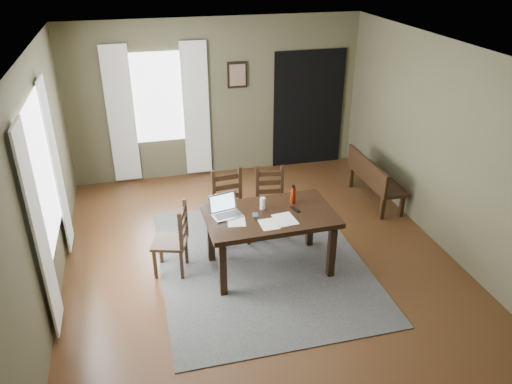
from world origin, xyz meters
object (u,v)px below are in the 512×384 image
object	(u,v)px
water_bottle	(293,195)
chair_back_right	(271,202)
dining_table	(270,220)
chair_back_left	(230,208)
laptop	(225,209)
bench	(373,176)
chair_end	(174,240)

from	to	relation	value
water_bottle	chair_back_right	bearing A→B (deg)	97.34
chair_back_right	dining_table	bearing A→B (deg)	-99.27
chair_back_left	laptop	xyz separation A→B (m)	(-0.20, -0.68, 0.37)
chair_back_left	bench	bearing A→B (deg)	7.10
chair_end	chair_back_left	bearing A→B (deg)	141.73
dining_table	laptop	size ratio (longest dim) A/B	3.96
dining_table	laptop	world-z (taller)	laptop
chair_back_left	laptop	world-z (taller)	laptop
chair_end	bench	world-z (taller)	chair_end
chair_back_left	bench	distance (m)	2.48
dining_table	bench	distance (m)	2.50
laptop	chair_end	bearing A→B (deg)	159.08
chair_end	water_bottle	world-z (taller)	water_bottle
chair_back_left	chair_back_right	world-z (taller)	chair_back_left
chair_back_left	chair_back_right	bearing A→B (deg)	1.54
chair_back_left	water_bottle	distance (m)	1.01
bench	laptop	size ratio (longest dim) A/B	3.27
chair_back_right	water_bottle	world-z (taller)	water_bottle
chair_back_left	laptop	bearing A→B (deg)	-112.16
chair_end	water_bottle	distance (m)	1.59
chair_back_left	water_bottle	size ratio (longest dim) A/B	4.08
chair_end	chair_back_right	world-z (taller)	chair_back_right
dining_table	chair_back_left	size ratio (longest dim) A/B	1.59
laptop	water_bottle	bearing A→B (deg)	-8.19
chair_back_right	water_bottle	bearing A→B (deg)	-75.37
dining_table	chair_end	distance (m)	1.22
laptop	water_bottle	world-z (taller)	water_bottle
chair_back_right	bench	size ratio (longest dim) A/B	0.72
chair_back_left	laptop	distance (m)	0.80
dining_table	water_bottle	bearing A→B (deg)	27.67
chair_back_right	chair_end	bearing A→B (deg)	-147.89
chair_end	bench	distance (m)	3.45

